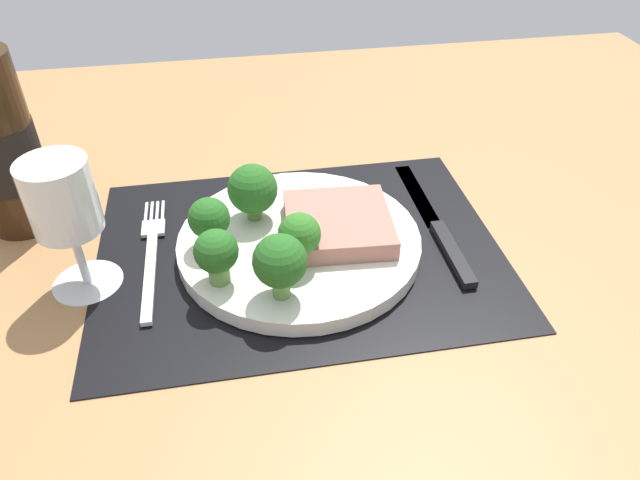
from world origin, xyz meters
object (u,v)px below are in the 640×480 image
at_px(steak, 338,223).
at_px(fork, 152,254).
at_px(knife, 438,228).
at_px(wine_glass, 64,207).
at_px(plate, 299,242).

height_order(steak, fork, steak).
distance_m(knife, wine_glass, 0.37).
bearing_deg(fork, knife, -3.12).
height_order(plate, knife, plate).
relative_size(plate, fork, 1.28).
relative_size(fork, wine_glass, 1.43).
distance_m(fork, knife, 0.30).
bearing_deg(plate, wine_glass, -176.10).
xyz_separation_m(plate, steak, (0.04, 0.00, 0.02)).
bearing_deg(plate, fork, 174.55).
height_order(plate, steak, steak).
relative_size(plate, wine_glass, 1.83).
height_order(fork, knife, knife).
bearing_deg(steak, knife, 2.08).
height_order(steak, wine_glass, wine_glass).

